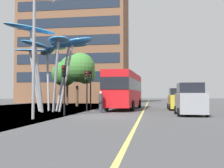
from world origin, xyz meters
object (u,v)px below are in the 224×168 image
leaf_sculpture (52,48)px  street_lamp (39,40)px  pedestrian (101,102)px  traffic_light_kerb_far (87,82)px  red_bus (124,89)px  car_parked_near (190,100)px  traffic_light_kerb_near (64,79)px  car_parked_mid (178,100)px  traffic_light_island_mid (90,82)px

leaf_sculpture → street_lamp: leaf_sculpture is taller
pedestrian → traffic_light_kerb_far: bearing=139.7°
leaf_sculpture → red_bus: bearing=36.3°
car_parked_near → pedestrian: (-6.80, 1.95, -0.20)m
traffic_light_kerb_near → street_lamp: street_lamp is taller
car_parked_mid → pedestrian: (-6.69, -5.35, -0.12)m
traffic_light_kerb_near → pedestrian: (2.00, 3.36, -1.68)m
traffic_light_kerb_near → street_lamp: bearing=-100.7°
car_parked_near → street_lamp: bearing=-154.5°
pedestrian → red_bus: bearing=76.3°
street_lamp → leaf_sculpture: bearing=105.1°
red_bus → traffic_light_kerb_far: (-2.86, -4.34, 0.46)m
traffic_light_kerb_near → car_parked_mid: traffic_light_kerb_near is taller
red_bus → car_parked_mid: red_bus is taller
leaf_sculpture → traffic_light_island_mid: bearing=51.7°
car_parked_near → car_parked_mid: car_parked_near is taller
car_parked_mid → red_bus: bearing=177.2°
leaf_sculpture → traffic_light_island_mid: leaf_sculpture is taller
leaf_sculpture → pedestrian: (4.65, -1.19, -4.80)m
car_parked_near → pedestrian: car_parked_near is taller
street_lamp → pedestrian: (2.58, 6.43, -3.84)m
leaf_sculpture → car_parked_mid: (11.34, 4.16, -4.68)m
traffic_light_kerb_far → pedestrian: size_ratio=2.03×
red_bus → car_parked_near: red_bus is taller
red_bus → traffic_light_island_mid: size_ratio=2.75×
traffic_light_island_mid → pedestrian: (1.93, -4.63, -1.89)m
red_bus → street_lamp: bearing=-108.2°
red_bus → traffic_light_island_mid: 3.50m
traffic_light_island_mid → car_parked_near: traffic_light_island_mid is taller
red_bus → traffic_light_kerb_near: red_bus is taller
traffic_light_island_mid → car_parked_mid: (8.62, 0.72, -1.77)m
traffic_light_kerb_near → car_parked_mid: size_ratio=0.82×
red_bus → pedestrian: red_bus is taller
traffic_light_island_mid → street_lamp: size_ratio=0.52×
street_lamp → pedestrian: street_lamp is taller
traffic_light_kerb_far → traffic_light_island_mid: 3.39m
leaf_sculpture → traffic_light_island_mid: size_ratio=2.16×
traffic_light_kerb_far → leaf_sculpture: bearing=-178.6°
traffic_light_kerb_far → traffic_light_island_mid: traffic_light_island_mid is taller
traffic_light_kerb_near → traffic_light_island_mid: size_ratio=0.92×
red_bus → traffic_light_kerb_near: 9.60m
red_bus → street_lamp: 12.94m
red_bus → traffic_light_kerb_near: size_ratio=2.98×
traffic_light_island_mid → car_parked_mid: 8.83m
red_bus → street_lamp: street_lamp is taller
traffic_light_island_mid → traffic_light_kerb_near: bearing=-90.5°
traffic_light_kerb_near → car_parked_near: traffic_light_kerb_near is taller
traffic_light_island_mid → pedestrian: 5.36m
traffic_light_kerb_near → traffic_light_kerb_far: 4.66m
leaf_sculpture → traffic_light_kerb_far: size_ratio=2.34×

